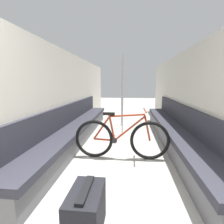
# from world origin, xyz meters

# --- Properties ---
(wall_left) EXTENTS (0.10, 9.35, 2.05)m
(wall_left) POSITION_xyz_m (-1.37, 3.08, 1.03)
(wall_left) COLOR beige
(wall_left) RESTS_ON ground
(wall_right) EXTENTS (0.10, 9.35, 2.05)m
(wall_right) POSITION_xyz_m (1.37, 3.08, 1.03)
(wall_right) COLOR beige
(wall_right) RESTS_ON ground
(bench_seat_row_left) EXTENTS (0.49, 5.04, 0.86)m
(bench_seat_row_left) POSITION_xyz_m (-1.10, 3.07, 0.28)
(bench_seat_row_left) COLOR #5B5B60
(bench_seat_row_left) RESTS_ON ground
(bench_seat_row_right) EXTENTS (0.49, 5.04, 0.86)m
(bench_seat_row_right) POSITION_xyz_m (1.10, 3.07, 0.28)
(bench_seat_row_right) COLOR #5B5B60
(bench_seat_row_right) RESTS_ON ground
(bicycle) EXTENTS (1.67, 0.46, 0.89)m
(bicycle) POSITION_xyz_m (-0.01, 2.22, 0.36)
(bicycle) COLOR black
(bicycle) RESTS_ON ground
(grab_pole_near) EXTENTS (0.08, 0.08, 2.03)m
(grab_pole_near) POSITION_xyz_m (-0.06, 3.69, 0.99)
(grab_pole_near) COLOR gray
(grab_pole_near) RESTS_ON ground
(grab_pole_far) EXTENTS (0.08, 0.08, 2.03)m
(grab_pole_far) POSITION_xyz_m (-0.14, 4.72, 0.99)
(grab_pole_far) COLOR gray
(grab_pole_far) RESTS_ON ground
(luggage_bag) EXTENTS (0.28, 0.48, 0.44)m
(luggage_bag) POSITION_xyz_m (-0.24, 0.61, 0.21)
(luggage_bag) COLOR black
(luggage_bag) RESTS_ON ground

